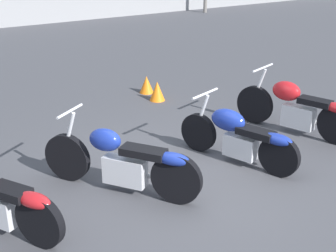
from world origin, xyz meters
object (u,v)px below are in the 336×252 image
(motorcycle_slot_1, at_px, (123,162))
(traffic_cone_far, at_px, (147,85))
(traffic_cone_near, at_px, (157,91))
(motorcycle_slot_3, at_px, (297,108))
(motorcycle_slot_2, at_px, (239,136))

(motorcycle_slot_1, bearing_deg, traffic_cone_far, 20.96)
(motorcycle_slot_1, height_order, traffic_cone_near, motorcycle_slot_1)
(motorcycle_slot_3, distance_m, traffic_cone_far, 3.46)
(motorcycle_slot_1, xyz_separation_m, traffic_cone_far, (2.39, 3.48, -0.25))
(motorcycle_slot_1, relative_size, traffic_cone_far, 5.25)
(motorcycle_slot_2, relative_size, traffic_cone_far, 5.19)
(motorcycle_slot_2, bearing_deg, traffic_cone_far, 62.57)
(motorcycle_slot_1, xyz_separation_m, traffic_cone_near, (2.31, 2.92, -0.23))
(motorcycle_slot_3, height_order, traffic_cone_far, motorcycle_slot_3)
(traffic_cone_far, bearing_deg, motorcycle_slot_1, -124.49)
(motorcycle_slot_3, bearing_deg, traffic_cone_near, 93.42)
(motorcycle_slot_2, bearing_deg, traffic_cone_near, 62.32)
(motorcycle_slot_2, distance_m, traffic_cone_near, 3.14)
(motorcycle_slot_1, distance_m, motorcycle_slot_2, 1.82)
(motorcycle_slot_3, bearing_deg, motorcycle_slot_2, 174.57)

